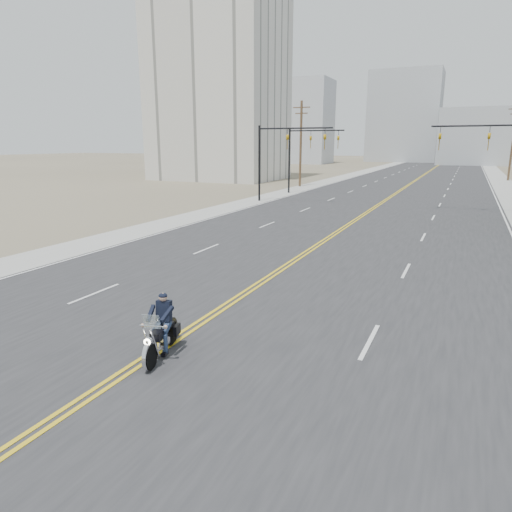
{
  "coord_description": "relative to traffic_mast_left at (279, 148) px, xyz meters",
  "views": [
    {
      "loc": [
        7.02,
        -7.98,
        5.38
      ],
      "look_at": [
        0.65,
        5.9,
        1.6
      ],
      "focal_mm": 32.0,
      "sensor_mm": 36.0,
      "label": 1
    }
  ],
  "objects": [
    {
      "name": "traffic_mast_left",
      "position": [
        0.0,
        0.0,
        0.0
      ],
      "size": [
        7.1,
        0.26,
        7.0
      ],
      "color": "black",
      "rests_on": "ground"
    },
    {
      "name": "utility_pole_left",
      "position": [
        -3.52,
        16.0,
        0.54
      ],
      "size": [
        2.2,
        0.3,
        10.5
      ],
      "color": "brown",
      "rests_on": "ground"
    },
    {
      "name": "motorcyclist",
      "position": [
        9.22,
        -31.1,
        -4.12
      ],
      "size": [
        1.39,
        2.24,
        1.63
      ],
      "primitive_type": null,
      "rotation": [
        0.0,
        0.0,
        3.4
      ],
      "color": "black",
      "rests_on": "ground"
    },
    {
      "name": "apartment_block",
      "position": [
        -19.02,
        23.0,
        10.06
      ],
      "size": [
        18.0,
        14.0,
        30.0
      ],
      "primitive_type": "cube",
      "color": "silver",
      "rests_on": "ground"
    },
    {
      "name": "traffic_mast_right",
      "position": [
        17.95,
        0.0,
        0.0
      ],
      "size": [
        7.1,
        0.26,
        7.0
      ],
      "color": "black",
      "rests_on": "ground"
    },
    {
      "name": "ground_plane",
      "position": [
        8.98,
        -32.0,
        -4.94
      ],
      "size": [
        400.0,
        400.0,
        0.0
      ],
      "primitive_type": "plane",
      "color": "#776D56",
      "rests_on": "ground"
    },
    {
      "name": "haze_bldg_f",
      "position": [
        -41.02,
        98.0,
        3.06
      ],
      "size": [
        12.0,
        12.0,
        16.0
      ],
      "primitive_type": "cube",
      "color": "#ADB2B7",
      "rests_on": "ground"
    },
    {
      "name": "haze_bldg_d",
      "position": [
        -3.02,
        108.0,
        8.06
      ],
      "size": [
        20.0,
        15.0,
        26.0
      ],
      "primitive_type": "cube",
      "color": "#ADB2B7",
      "rests_on": "ground"
    },
    {
      "name": "road",
      "position": [
        8.98,
        38.0,
        -4.93
      ],
      "size": [
        20.0,
        200.0,
        0.01
      ],
      "primitive_type": "cube",
      "color": "#303033",
      "rests_on": "ground"
    },
    {
      "name": "haze_bldg_a",
      "position": [
        -26.02,
        83.0,
        6.06
      ],
      "size": [
        14.0,
        12.0,
        22.0
      ],
      "primitive_type": "cube",
      "color": "#B7BCC6",
      "rests_on": "ground"
    },
    {
      "name": "sidewalk_left",
      "position": [
        -2.52,
        38.0,
        -4.93
      ],
      "size": [
        3.0,
        200.0,
        0.01
      ],
      "primitive_type": "cube",
      "color": "#A5A5A0",
      "rests_on": "ground"
    },
    {
      "name": "sidewalk_right",
      "position": [
        20.48,
        38.0,
        -4.93
      ],
      "size": [
        3.0,
        200.0,
        0.01
      ],
      "primitive_type": "cube",
      "color": "#A5A5A0",
      "rests_on": "ground"
    },
    {
      "name": "haze_bldg_b",
      "position": [
        16.98,
        93.0,
        2.06
      ],
      "size": [
        18.0,
        14.0,
        14.0
      ],
      "primitive_type": "cube",
      "color": "#ADB2B7",
      "rests_on": "ground"
    },
    {
      "name": "traffic_mast_far",
      "position": [
        -0.33,
        8.0,
        -0.06
      ],
      "size": [
        6.1,
        0.26,
        7.0
      ],
      "color": "black",
      "rests_on": "ground"
    }
  ]
}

